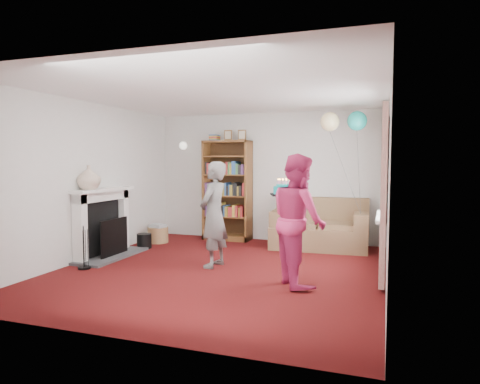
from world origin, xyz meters
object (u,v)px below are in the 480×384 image
at_px(bookcase, 228,191).
at_px(birthday_cake, 284,190).
at_px(person_striped, 214,214).
at_px(person_magenta, 298,220).
at_px(sofa, 320,229).

xyz_separation_m(bookcase, birthday_cake, (1.69, -2.35, 0.21)).
distance_m(person_striped, person_magenta, 1.45).
bearing_deg(bookcase, birthday_cake, -54.27).
xyz_separation_m(bookcase, person_magenta, (1.94, -2.64, -0.13)).
bearing_deg(person_magenta, birthday_cake, 8.48).
relative_size(sofa, person_striped, 1.08).
distance_m(bookcase, birthday_cake, 2.90).
distance_m(sofa, person_striped, 2.34).
bearing_deg(person_magenta, person_striped, 37.67).
height_order(bookcase, person_striped, bookcase).
xyz_separation_m(bookcase, sofa, (1.86, -0.23, -0.63)).
bearing_deg(sofa, bookcase, 170.13).
bearing_deg(sofa, birthday_cake, -97.35).
height_order(person_striped, birthday_cake, person_striped).
bearing_deg(bookcase, person_magenta, -53.69).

